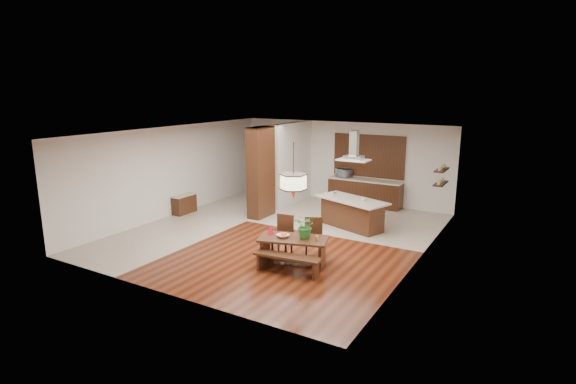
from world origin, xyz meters
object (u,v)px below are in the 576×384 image
Objects in this scene: fruit_bowl at (283,236)px; range_hood at (354,146)px; dining_bench at (287,264)px; dining_chair_left at (282,236)px; foliage_plant at (306,226)px; dining_chair_right at (314,239)px; dining_table at (293,245)px; hallway_console at (184,204)px; microwave at (344,173)px; kitchen_island at (352,213)px; island_cup at (363,199)px.

range_hood reaches higher than fruit_bowl.
dining_bench is 1.17m from dining_chair_left.
dining_bench is at bearing -97.88° from foliage_plant.
dining_chair_right is at bearing 85.89° from dining_bench.
foliage_plant is 0.59m from fruit_bowl.
foliage_plant reaches higher than dining_table.
hallway_console is 0.98× the size of range_hood.
dining_chair_left is 1.13× the size of range_hood.
microwave reaches higher than dining_chair_left.
kitchen_island is at bearing 92.86° from foliage_plant.
dining_chair_left is 0.57m from fruit_bowl.
microwave is (-1.12, 6.15, 0.41)m from fruit_bowl.
kitchen_island reaches higher than fruit_bowl.
microwave is at bearing 45.33° from hallway_console.
dining_chair_right is 1.78× the size of foliage_plant.
foliage_plant is 1.02× the size of microwave.
dining_chair_right and island_cup have the same top height.
range_hood is at bearing 170.04° from island_cup.
dining_chair_left reaches higher than hallway_console.
fruit_bowl is at bearing -22.65° from hallway_console.
island_cup is at bearing 12.23° from hallway_console.
hallway_console is 5.54m from fruit_bowl.
foliage_plant is at bearing -52.16° from microwave.
island_cup is (0.21, 3.16, 0.00)m from foliage_plant.
microwave is (-1.60, 5.92, 0.16)m from foliage_plant.
dining_chair_right is 3.52× the size of fruit_bowl.
microwave reaches higher than hallway_console.
range_hood reaches higher than dining_table.
dining_bench is at bearing -122.49° from dining_chair_right.
kitchen_island is at bearing 64.66° from dining_chair_right.
range_hood is at bearing 88.36° from dining_table.
dining_chair_right is 8.03× the size of island_cup.
dining_chair_left is 3.64m from range_hood.
dining_table is 0.63m from dining_bench.
dining_chair_left reaches higher than dining_chair_right.
dining_chair_left is (4.80, -1.68, 0.19)m from hallway_console.
foliage_plant reaches higher than fruit_bowl.
microwave is (-1.44, 2.70, -1.36)m from range_hood.
dining_chair_left is 1.02× the size of dining_chair_right.
dining_chair_right is at bearing -94.72° from island_cup.
dining_bench is 3.92m from island_cup.
dining_table is (5.32, -2.03, 0.17)m from hallway_console.
dining_bench is (0.16, -0.55, -0.27)m from dining_table.
range_hood is (0.32, 3.45, 1.77)m from fruit_bowl.
dining_chair_right is 3.41m from range_hood.
island_cup is (0.69, 3.38, 0.25)m from fruit_bowl.
foliage_plant reaches higher than dining_bench.
dining_table is 3.90m from range_hood.
foliage_plant is 1.98× the size of fruit_bowl.
range_hood is at bearing 64.65° from dining_chair_right.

